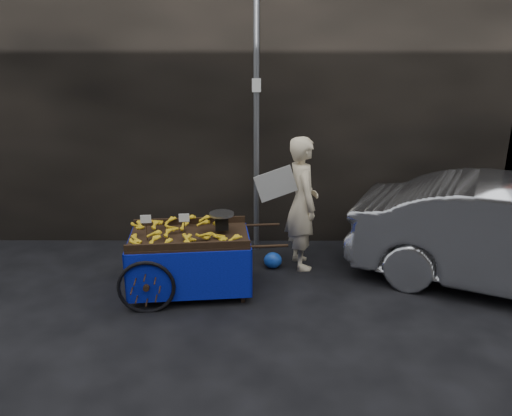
{
  "coord_description": "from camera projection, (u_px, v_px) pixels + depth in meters",
  "views": [
    {
      "loc": [
        0.32,
        -5.63,
        2.96
      ],
      "look_at": [
        0.3,
        0.5,
        0.91
      ],
      "focal_mm": 35.0,
      "sensor_mm": 36.0,
      "label": 1
    }
  ],
  "objects": [
    {
      "name": "street_pole",
      "position": [
        256.0,
        114.0,
        6.88
      ],
      "size": [
        0.12,
        0.1,
        4.0
      ],
      "color": "slate",
      "rests_on": "ground"
    },
    {
      "name": "banana_cart",
      "position": [
        186.0,
        241.0,
        6.04
      ],
      "size": [
        2.05,
        1.11,
        1.07
      ],
      "rotation": [
        0.0,
        0.0,
        0.1
      ],
      "color": "black",
      "rests_on": "ground"
    },
    {
      "name": "ground",
      "position": [
        232.0,
        289.0,
        6.29
      ],
      "size": [
        80.0,
        80.0,
        0.0
      ],
      "primitive_type": "plane",
      "color": "black",
      "rests_on": "ground"
    },
    {
      "name": "vendor",
      "position": [
        302.0,
        203.0,
        6.67
      ],
      "size": [
        0.93,
        0.73,
        1.81
      ],
      "rotation": [
        0.0,
        0.0,
        1.77
      ],
      "color": "beige",
      "rests_on": "ground"
    },
    {
      "name": "plastic_bag",
      "position": [
        273.0,
        260.0,
        6.83
      ],
      "size": [
        0.25,
        0.2,
        0.23
      ],
      "primitive_type": "ellipsoid",
      "color": "#1743AC",
      "rests_on": "ground"
    },
    {
      "name": "building_wall",
      "position": [
        263.0,
        72.0,
        7.95
      ],
      "size": [
        13.5,
        2.0,
        5.0
      ],
      "color": "black",
      "rests_on": "ground"
    }
  ]
}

